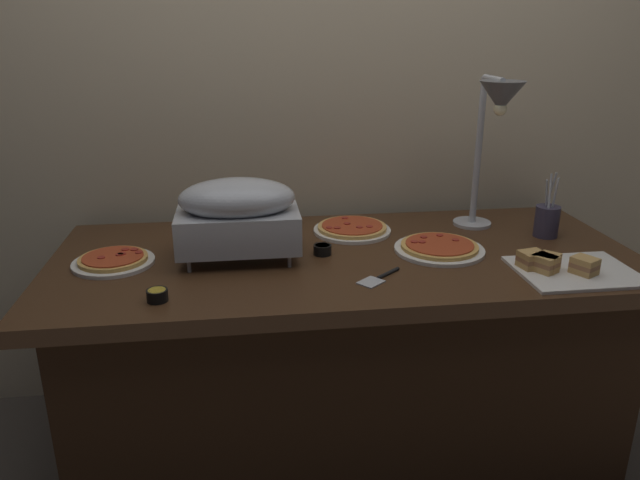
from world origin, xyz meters
name	(u,v)px	position (x,y,z in m)	size (l,w,h in m)	color
ground_plane	(343,445)	(0.00, 0.00, 0.00)	(8.00, 8.00, 0.00)	#4C443D
back_wall	(325,99)	(0.00, 0.50, 1.20)	(4.40, 0.04, 2.40)	#C6B593
buffet_table	(344,353)	(0.00, 0.00, 0.39)	(1.90, 0.84, 0.76)	#422816
chafing_dish	(238,214)	(-0.35, 0.00, 0.91)	(0.38, 0.24, 0.26)	#B7BABF
heat_lamp	(496,114)	(0.52, 0.11, 1.19)	(0.15, 0.30, 0.55)	#B7BABF
pizza_plate_front	(439,248)	(0.31, -0.02, 0.77)	(0.30, 0.30, 0.03)	white
pizza_plate_center	(352,229)	(0.06, 0.21, 0.77)	(0.28, 0.28, 0.03)	white
pizza_plate_raised_stand	(114,260)	(-0.74, 0.00, 0.77)	(0.25, 0.25, 0.03)	white
sandwich_platter	(565,267)	(0.62, -0.25, 0.78)	(0.35, 0.28, 0.06)	white
sauce_cup_near	(322,249)	(-0.08, 0.00, 0.78)	(0.06, 0.06, 0.03)	black
sauce_cup_far	(157,295)	(-0.57, -0.29, 0.78)	(0.06, 0.06, 0.03)	black
utensil_holder	(547,220)	(0.73, 0.07, 0.82)	(0.08, 0.08, 0.23)	#383347
serving_spatula	(379,278)	(0.06, -0.22, 0.76)	(0.15, 0.14, 0.01)	#B7BABF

